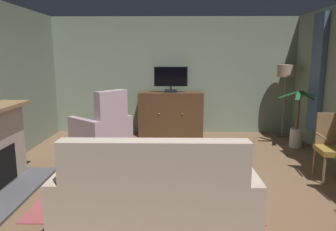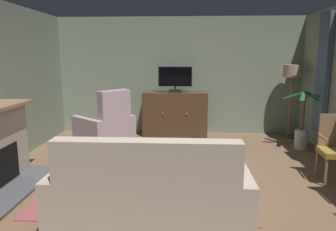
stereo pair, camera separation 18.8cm
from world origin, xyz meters
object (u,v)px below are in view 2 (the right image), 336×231
at_px(tv_remote, 172,151).
at_px(sofa_floral, 150,198).
at_px(tv_cabinet, 175,115).
at_px(television, 175,79).
at_px(potted_plant_small_fern_corner, 301,132).
at_px(floor_lamp, 292,77).
at_px(coffee_table, 156,157).
at_px(folded_newspaper, 143,154).
at_px(armchair_facing_sofa, 106,130).
at_px(cat, 86,175).

bearing_deg(tv_remote, sofa_floral, 145.05).
distance_m(tv_cabinet, tv_remote, 2.80).
distance_m(television, potted_plant_small_fern_corner, 2.87).
xyz_separation_m(sofa_floral, floor_lamp, (2.70, 4.01, 1.04)).
relative_size(tv_remote, potted_plant_small_fern_corner, 0.15).
xyz_separation_m(coffee_table, tv_remote, (0.23, 0.09, 0.07)).
distance_m(tv_remote, folded_newspaper, 0.43).
height_order(armchair_facing_sofa, potted_plant_small_fern_corner, armchair_facing_sofa).
xyz_separation_m(tv_cabinet, sofa_floral, (-0.13, -4.08, -0.14)).
distance_m(tv_remote, potted_plant_small_fern_corner, 3.10).
distance_m(folded_newspaper, floor_lamp, 4.21).
relative_size(tv_remote, cat, 0.25).
height_order(tv_cabinet, floor_lamp, floor_lamp).
height_order(folded_newspaper, sofa_floral, sofa_floral).
bearing_deg(floor_lamp, folded_newspaper, -135.33).
bearing_deg(folded_newspaper, tv_cabinet, 96.30).
distance_m(sofa_floral, cat, 1.64).
distance_m(coffee_table, tv_remote, 0.26).
relative_size(tv_cabinet, armchair_facing_sofa, 1.15).
xyz_separation_m(television, folded_newspaper, (-0.35, -2.90, -0.86)).
distance_m(potted_plant_small_fern_corner, floor_lamp, 1.36).
bearing_deg(armchair_facing_sofa, folded_newspaper, -61.38).
bearing_deg(sofa_floral, floor_lamp, 56.05).
relative_size(tv_remote, sofa_floral, 0.08).
bearing_deg(folded_newspaper, cat, -172.10).
bearing_deg(cat, armchair_facing_sofa, 94.28).
bearing_deg(television, tv_remote, -88.98).
bearing_deg(potted_plant_small_fern_corner, coffee_table, -144.81).
xyz_separation_m(sofa_floral, armchair_facing_sofa, (-1.21, 2.95, 0.02)).
xyz_separation_m(coffee_table, folded_newspaper, (-0.17, -0.07, 0.06)).
xyz_separation_m(tv_cabinet, potted_plant_small_fern_corner, (2.54, -0.96, -0.14)).
distance_m(television, tv_remote, 2.87).
height_order(cat, floor_lamp, floor_lamp).
bearing_deg(cat, potted_plant_small_fern_corner, 27.07).
distance_m(tv_remote, armchair_facing_sofa, 2.17).
bearing_deg(folded_newspaper, floor_lamp, 57.69).
relative_size(potted_plant_small_fern_corner, cat, 1.68).
height_order(sofa_floral, floor_lamp, floor_lamp).
bearing_deg(cat, coffee_table, -0.17).
relative_size(television, coffee_table, 0.66).
distance_m(television, coffee_table, 2.98).
height_order(television, floor_lamp, floor_lamp).
height_order(folded_newspaper, potted_plant_small_fern_corner, potted_plant_small_fern_corner).
distance_m(tv_remote, floor_lamp, 3.82).
height_order(coffee_table, folded_newspaper, folded_newspaper).
distance_m(coffee_table, sofa_floral, 1.20).
xyz_separation_m(folded_newspaper, armchair_facing_sofa, (-0.99, 1.82, -0.10)).
distance_m(tv_cabinet, folded_newspaper, 2.98).
height_order(coffee_table, sofa_floral, sofa_floral).
height_order(tv_remote, potted_plant_small_fern_corner, potted_plant_small_fern_corner).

